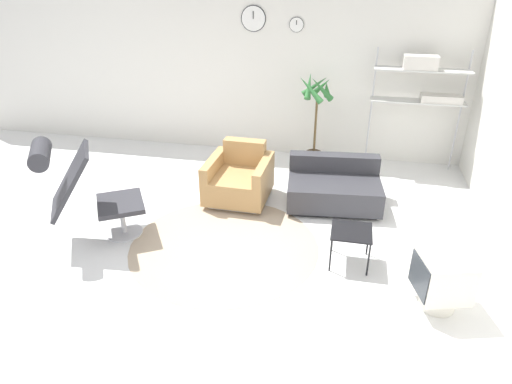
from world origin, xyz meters
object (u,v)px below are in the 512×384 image
object	(u,v)px
armchair_red	(239,180)
couch_low	(334,188)
lounge_chair	(78,182)
side_table	(351,234)
crt_television	(441,280)
shelf_unit	(425,81)
potted_plant	(315,121)

from	to	relation	value
armchair_red	couch_low	size ratio (longest dim) A/B	0.69
lounge_chair	armchair_red	size ratio (longest dim) A/B	1.40
side_table	crt_television	distance (m)	1.02
armchair_red	side_table	xyz separation A→B (m)	(1.55, -1.24, 0.09)
side_table	couch_low	bearing A→B (deg)	100.71
shelf_unit	couch_low	bearing A→B (deg)	-129.45
side_table	potted_plant	bearing A→B (deg)	104.30
crt_television	armchair_red	bearing A→B (deg)	37.85
side_table	armchair_red	bearing A→B (deg)	141.31
side_table	potted_plant	distance (m)	2.65
crt_television	side_table	bearing A→B (deg)	41.61
lounge_chair	potted_plant	xyz separation A→B (m)	(2.44, 2.70, 0.00)
side_table	crt_television	bearing A→B (deg)	-33.00
lounge_chair	armchair_red	bearing A→B (deg)	101.72
shelf_unit	side_table	bearing A→B (deg)	-108.23
lounge_chair	side_table	distance (m)	3.12
side_table	shelf_unit	xyz separation A→B (m)	(0.91, 2.77, 1.04)
lounge_chair	armchair_red	world-z (taller)	lounge_chair
lounge_chair	side_table	size ratio (longest dim) A/B	2.89
potted_plant	shelf_unit	world-z (taller)	shelf_unit
crt_television	potted_plant	size ratio (longest dim) A/B	0.38
couch_low	potted_plant	distance (m)	1.36
lounge_chair	crt_television	bearing A→B (deg)	53.40
shelf_unit	lounge_chair	bearing A→B (deg)	-143.72
side_table	lounge_chair	bearing A→B (deg)	-176.91
lounge_chair	side_table	bearing A→B (deg)	62.15
couch_low	lounge_chair	bearing A→B (deg)	22.46
armchair_red	lounge_chair	bearing A→B (deg)	44.51
crt_television	couch_low	bearing A→B (deg)	14.89
couch_low	shelf_unit	bearing A→B (deg)	-135.16
armchair_red	potted_plant	world-z (taller)	potted_plant
armchair_red	shelf_unit	bearing A→B (deg)	-146.44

